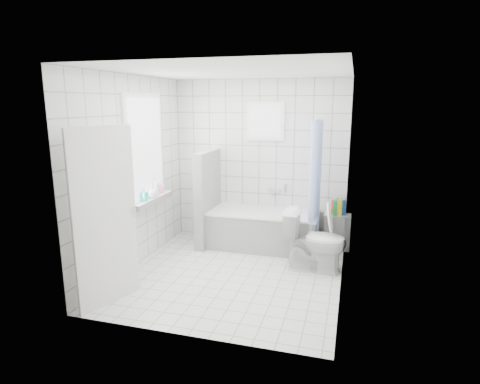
% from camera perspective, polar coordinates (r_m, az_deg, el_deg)
% --- Properties ---
extents(ground, '(3.00, 3.00, 0.00)m').
position_cam_1_polar(ground, '(5.45, -1.11, -11.62)').
color(ground, white).
rests_on(ground, ground).
extents(ceiling, '(3.00, 3.00, 0.00)m').
position_cam_1_polar(ceiling, '(4.99, -1.24, 16.79)').
color(ceiling, white).
rests_on(ceiling, ground).
extents(wall_back, '(2.80, 0.02, 2.60)m').
position_cam_1_polar(wall_back, '(6.49, 2.72, 4.29)').
color(wall_back, white).
rests_on(wall_back, ground).
extents(wall_front, '(2.80, 0.02, 2.60)m').
position_cam_1_polar(wall_front, '(3.69, -8.02, -2.24)').
color(wall_front, white).
rests_on(wall_front, ground).
extents(wall_left, '(0.02, 3.00, 2.60)m').
position_cam_1_polar(wall_left, '(5.63, -14.95, 2.59)').
color(wall_left, white).
rests_on(wall_left, ground).
extents(wall_right, '(0.02, 3.00, 2.60)m').
position_cam_1_polar(wall_right, '(4.84, 14.88, 1.03)').
color(wall_right, white).
rests_on(wall_right, ground).
extents(window_left, '(0.01, 0.90, 1.40)m').
position_cam_1_polar(window_left, '(5.82, -13.23, 5.99)').
color(window_left, white).
rests_on(window_left, wall_left).
extents(window_back, '(0.50, 0.01, 0.50)m').
position_cam_1_polar(window_back, '(6.36, 3.58, 10.00)').
color(window_back, white).
rests_on(window_back, wall_back).
extents(window_sill, '(0.18, 1.02, 0.08)m').
position_cam_1_polar(window_sill, '(5.92, -12.49, -1.13)').
color(window_sill, white).
rests_on(window_sill, wall_left).
extents(door, '(0.31, 0.76, 2.00)m').
position_cam_1_polar(door, '(4.63, -18.61, -3.55)').
color(door, silver).
rests_on(door, ground).
extents(bathtub, '(1.68, 0.77, 0.58)m').
position_cam_1_polar(bathtub, '(6.32, 3.36, -5.34)').
color(bathtub, white).
rests_on(bathtub, ground).
extents(partition_wall, '(0.15, 0.85, 1.50)m').
position_cam_1_polar(partition_wall, '(6.40, -4.61, -0.86)').
color(partition_wall, white).
rests_on(partition_wall, ground).
extents(tiled_ledge, '(0.40, 0.24, 0.55)m').
position_cam_1_polar(tiled_ledge, '(6.44, 13.62, -5.49)').
color(tiled_ledge, white).
rests_on(tiled_ledge, ground).
extents(toilet, '(0.83, 0.48, 0.84)m').
position_cam_1_polar(toilet, '(5.53, 10.61, -6.82)').
color(toilet, white).
rests_on(toilet, ground).
extents(curtain_rod, '(0.02, 0.80, 0.02)m').
position_cam_1_polar(curtain_rod, '(5.88, 11.07, 10.07)').
color(curtain_rod, silver).
rests_on(curtain_rod, wall_back).
extents(shower_curtain, '(0.14, 0.48, 1.78)m').
position_cam_1_polar(shower_curtain, '(5.86, 10.59, 1.20)').
color(shower_curtain, '#557EFB').
rests_on(shower_curtain, curtain_rod).
extents(tub_faucet, '(0.18, 0.06, 0.06)m').
position_cam_1_polar(tub_faucet, '(6.48, 4.93, 0.19)').
color(tub_faucet, silver).
rests_on(tub_faucet, wall_back).
extents(sill_bottles, '(0.17, 0.63, 0.27)m').
position_cam_1_polar(sill_bottles, '(5.92, -12.28, 0.32)').
color(sill_bottles, pink).
rests_on(sill_bottles, window_sill).
extents(ledge_bottles, '(0.21, 0.14, 0.26)m').
position_cam_1_polar(ledge_bottles, '(6.30, 13.78, -2.15)').
color(ledge_bottles, yellow).
rests_on(ledge_bottles, tiled_ledge).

